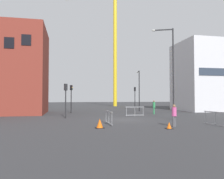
{
  "coord_description": "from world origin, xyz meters",
  "views": [
    {
      "loc": [
        -5.54,
        -20.97,
        2.19
      ],
      "look_at": [
        0.0,
        6.73,
        3.18
      ],
      "focal_mm": 35.61,
      "sensor_mm": 36.0,
      "label": 1
    }
  ],
  "objects_px": {
    "traffic_light_near": "(71,94)",
    "traffic_light_corner": "(135,95)",
    "streetlamp_tall": "(171,66)",
    "pedestrian_walking": "(174,114)",
    "pedestrian_waiting": "(154,106)",
    "traffic_cone_orange": "(169,126)",
    "traffic_light_crosswalk": "(66,95)",
    "streetlamp_short": "(139,87)",
    "traffic_cone_by_barrier": "(100,124)",
    "construction_crane": "(113,31)"
  },
  "relations": [
    {
      "from": "construction_crane",
      "to": "streetlamp_tall",
      "type": "distance_m",
      "value": 36.19
    },
    {
      "from": "streetlamp_short",
      "to": "traffic_light_near",
      "type": "relative_size",
      "value": 1.66
    },
    {
      "from": "traffic_light_corner",
      "to": "pedestrian_waiting",
      "type": "height_order",
      "value": "traffic_light_corner"
    },
    {
      "from": "pedestrian_walking",
      "to": "traffic_cone_by_barrier",
      "type": "relative_size",
      "value": 2.52
    },
    {
      "from": "streetlamp_short",
      "to": "traffic_light_crosswalk",
      "type": "relative_size",
      "value": 1.79
    },
    {
      "from": "streetlamp_short",
      "to": "traffic_cone_by_barrier",
      "type": "bearing_deg",
      "value": -116.12
    },
    {
      "from": "traffic_light_crosswalk",
      "to": "traffic_cone_by_barrier",
      "type": "xyz_separation_m",
      "value": [
        2.45,
        -7.93,
        -2.13
      ]
    },
    {
      "from": "streetlamp_tall",
      "to": "streetlamp_short",
      "type": "relative_size",
      "value": 1.4
    },
    {
      "from": "traffic_light_near",
      "to": "traffic_light_corner",
      "type": "distance_m",
      "value": 11.85
    },
    {
      "from": "streetlamp_tall",
      "to": "traffic_cone_by_barrier",
      "type": "xyz_separation_m",
      "value": [
        -7.69,
        -4.47,
        -4.93
      ]
    },
    {
      "from": "traffic_light_crosswalk",
      "to": "pedestrian_waiting",
      "type": "relative_size",
      "value": 2.02
    },
    {
      "from": "streetlamp_tall",
      "to": "construction_crane",
      "type": "bearing_deg",
      "value": 88.18
    },
    {
      "from": "construction_crane",
      "to": "pedestrian_waiting",
      "type": "relative_size",
      "value": 15.96
    },
    {
      "from": "pedestrian_walking",
      "to": "pedestrian_waiting",
      "type": "xyz_separation_m",
      "value": [
        3.26,
        11.99,
        0.09
      ]
    },
    {
      "from": "pedestrian_waiting",
      "to": "traffic_cone_by_barrier",
      "type": "distance_m",
      "value": 14.55
    },
    {
      "from": "streetlamp_short",
      "to": "streetlamp_tall",
      "type": "bearing_deg",
      "value": -95.14
    },
    {
      "from": "traffic_light_near",
      "to": "pedestrian_walking",
      "type": "relative_size",
      "value": 2.35
    },
    {
      "from": "construction_crane",
      "to": "pedestrian_waiting",
      "type": "xyz_separation_m",
      "value": [
        0.02,
        -26.47,
        -17.66
      ]
    },
    {
      "from": "pedestrian_walking",
      "to": "traffic_cone_by_barrier",
      "type": "bearing_deg",
      "value": 175.79
    },
    {
      "from": "construction_crane",
      "to": "streetlamp_tall",
      "type": "relative_size",
      "value": 3.17
    },
    {
      "from": "traffic_cone_by_barrier",
      "to": "traffic_cone_orange",
      "type": "height_order",
      "value": "traffic_cone_by_barrier"
    },
    {
      "from": "construction_crane",
      "to": "traffic_light_near",
      "type": "height_order",
      "value": "construction_crane"
    },
    {
      "from": "pedestrian_waiting",
      "to": "traffic_cone_orange",
      "type": "distance_m",
      "value": 13.56
    },
    {
      "from": "streetlamp_short",
      "to": "pedestrian_walking",
      "type": "bearing_deg",
      "value": -100.38
    },
    {
      "from": "traffic_light_crosswalk",
      "to": "traffic_light_corner",
      "type": "bearing_deg",
      "value": 47.99
    },
    {
      "from": "traffic_cone_by_barrier",
      "to": "pedestrian_walking",
      "type": "bearing_deg",
      "value": -4.21
    },
    {
      "from": "pedestrian_walking",
      "to": "traffic_cone_orange",
      "type": "height_order",
      "value": "pedestrian_walking"
    },
    {
      "from": "traffic_light_near",
      "to": "traffic_cone_orange",
      "type": "height_order",
      "value": "traffic_light_near"
    },
    {
      "from": "traffic_light_corner",
      "to": "pedestrian_waiting",
      "type": "xyz_separation_m",
      "value": [
        -0.23,
        -9.08,
        -1.61
      ]
    },
    {
      "from": "traffic_light_near",
      "to": "streetlamp_tall",
      "type": "bearing_deg",
      "value": -49.97
    },
    {
      "from": "traffic_light_crosswalk",
      "to": "pedestrian_walking",
      "type": "distance_m",
      "value": 11.63
    },
    {
      "from": "traffic_cone_by_barrier",
      "to": "traffic_light_near",
      "type": "bearing_deg",
      "value": 96.39
    },
    {
      "from": "streetlamp_short",
      "to": "traffic_light_near",
      "type": "bearing_deg",
      "value": -166.95
    },
    {
      "from": "traffic_light_crosswalk",
      "to": "traffic_light_corner",
      "type": "xyz_separation_m",
      "value": [
        11.46,
        12.73,
        0.21
      ]
    },
    {
      "from": "streetlamp_tall",
      "to": "traffic_cone_by_barrier",
      "type": "distance_m",
      "value": 10.18
    },
    {
      "from": "streetlamp_short",
      "to": "pedestrian_waiting",
      "type": "distance_m",
      "value": 7.2
    },
    {
      "from": "traffic_light_near",
      "to": "traffic_light_crosswalk",
      "type": "relative_size",
      "value": 1.08
    },
    {
      "from": "construction_crane",
      "to": "traffic_cone_by_barrier",
      "type": "bearing_deg",
      "value": -102.96
    },
    {
      "from": "pedestrian_waiting",
      "to": "traffic_cone_orange",
      "type": "relative_size",
      "value": 3.75
    },
    {
      "from": "streetlamp_tall",
      "to": "pedestrian_walking",
      "type": "xyz_separation_m",
      "value": [
        -2.17,
        -4.88,
        -4.28
      ]
    },
    {
      "from": "construction_crane",
      "to": "pedestrian_walking",
      "type": "distance_m",
      "value": 42.48
    },
    {
      "from": "construction_crane",
      "to": "pedestrian_walking",
      "type": "relative_size",
      "value": 17.24
    },
    {
      "from": "streetlamp_tall",
      "to": "traffic_light_corner",
      "type": "distance_m",
      "value": 16.44
    },
    {
      "from": "streetlamp_short",
      "to": "traffic_cone_orange",
      "type": "distance_m",
      "value": 20.32
    },
    {
      "from": "traffic_light_near",
      "to": "traffic_light_corner",
      "type": "bearing_deg",
      "value": 24.56
    },
    {
      "from": "pedestrian_walking",
      "to": "traffic_light_corner",
      "type": "bearing_deg",
      "value": 80.58
    },
    {
      "from": "traffic_light_near",
      "to": "traffic_cone_by_barrier",
      "type": "distance_m",
      "value": 16.0
    },
    {
      "from": "traffic_light_near",
      "to": "traffic_light_corner",
      "type": "xyz_separation_m",
      "value": [
        10.78,
        4.93,
        0.03
      ]
    },
    {
      "from": "traffic_light_corner",
      "to": "pedestrian_walking",
      "type": "height_order",
      "value": "traffic_light_corner"
    },
    {
      "from": "streetlamp_short",
      "to": "traffic_cone_by_barrier",
      "type": "height_order",
      "value": "streetlamp_short"
    }
  ]
}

